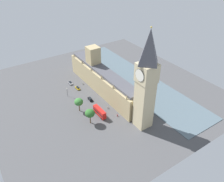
% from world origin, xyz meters
% --- Properties ---
extents(ground_plane, '(142.07, 142.07, 0.00)m').
position_xyz_m(ground_plane, '(0.00, 0.00, 0.00)').
color(ground_plane, '#4C4C4F').
extents(river_thames, '(29.41, 127.86, 0.25)m').
position_xyz_m(river_thames, '(-27.78, 0.00, 0.12)').
color(river_thames, slate).
rests_on(river_thames, ground).
extents(parliament_building, '(12.00, 72.07, 26.95)m').
position_xyz_m(parliament_building, '(-1.99, -1.47, 8.21)').
color(parliament_building, tan).
rests_on(parliament_building, ground).
extents(clock_tower, '(9.04, 9.04, 55.13)m').
position_xyz_m(clock_tower, '(-1.10, 41.32, 28.50)').
color(clock_tower, '#CCBA8E').
rests_on(clock_tower, ground).
extents(car_silver_midblock, '(2.00, 4.12, 1.74)m').
position_xyz_m(car_silver_midblock, '(13.65, -20.00, 0.89)').
color(car_silver_midblock, '#B7B7BC').
rests_on(car_silver_midblock, ground).
extents(car_yellow_cab_by_river_gate, '(1.86, 4.54, 1.74)m').
position_xyz_m(car_yellow_cab_by_river_gate, '(12.31, -11.24, 0.89)').
color(car_yellow_cab_by_river_gate, gold).
rests_on(car_yellow_cab_by_river_gate, ground).
extents(car_black_near_tower, '(2.13, 4.78, 1.74)m').
position_xyz_m(car_black_near_tower, '(11.58, 5.21, 0.89)').
color(car_black_near_tower, black).
rests_on(car_black_near_tower, ground).
extents(double_decker_bus_trailing, '(2.78, 10.54, 4.75)m').
position_xyz_m(double_decker_bus_trailing, '(14.37, 21.50, 2.63)').
color(double_decker_bus_trailing, red).
rests_on(double_decker_bus_trailing, ground).
extents(pedestrian_corner, '(0.71, 0.69, 1.71)m').
position_xyz_m(pedestrian_corner, '(6.28, 27.93, 0.77)').
color(pedestrian_corner, maroon).
rests_on(pedestrian_corner, ground).
extents(pedestrian_far_end, '(0.68, 0.64, 1.63)m').
position_xyz_m(pedestrian_far_end, '(6.81, 18.74, 0.73)').
color(pedestrian_far_end, gray).
rests_on(pedestrian_far_end, ground).
extents(pedestrian_kerbside, '(0.62, 0.53, 1.55)m').
position_xyz_m(pedestrian_kerbside, '(6.28, -14.59, 0.70)').
color(pedestrian_kerbside, gray).
rests_on(pedestrian_kerbside, ground).
extents(plane_tree_opposite_hall, '(5.43, 5.43, 9.12)m').
position_xyz_m(plane_tree_opposite_hall, '(22.04, 24.19, 6.77)').
color(plane_tree_opposite_hall, brown).
rests_on(plane_tree_opposite_hall, ground).
extents(plane_tree_under_trees, '(5.19, 5.19, 8.75)m').
position_xyz_m(plane_tree_under_trees, '(22.19, 11.04, 6.49)').
color(plane_tree_under_trees, brown).
rests_on(plane_tree_under_trees, ground).
extents(street_lamp_leading, '(0.56, 0.56, 6.30)m').
position_xyz_m(street_lamp_leading, '(21.66, -7.02, 4.40)').
color(street_lamp_leading, black).
rests_on(street_lamp_leading, ground).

